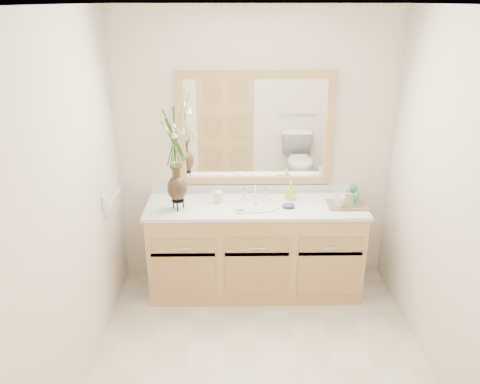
{
  "coord_description": "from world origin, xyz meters",
  "views": [
    {
      "loc": [
        -0.18,
        -2.58,
        2.42
      ],
      "look_at": [
        -0.14,
        0.65,
        1.09
      ],
      "focal_mm": 35.0,
      "sensor_mm": 36.0,
      "label": 1
    }
  ],
  "objects_px": {
    "tumbler": "(219,197)",
    "tray": "(348,205)",
    "soap_bottle": "(291,192)",
    "flower_vase": "(175,147)"
  },
  "relations": [
    {
      "from": "soap_bottle",
      "to": "tumbler",
      "type": "bearing_deg",
      "value": -150.03
    },
    {
      "from": "flower_vase",
      "to": "soap_bottle",
      "type": "relative_size",
      "value": 5.5
    },
    {
      "from": "soap_bottle",
      "to": "tray",
      "type": "bearing_deg",
      "value": 7.39
    },
    {
      "from": "tumbler",
      "to": "flower_vase",
      "type": "bearing_deg",
      "value": -158.54
    },
    {
      "from": "flower_vase",
      "to": "soap_bottle",
      "type": "bearing_deg",
      "value": 11.31
    },
    {
      "from": "soap_bottle",
      "to": "tray",
      "type": "xyz_separation_m",
      "value": [
        0.47,
        -0.14,
        -0.06
      ]
    },
    {
      "from": "soap_bottle",
      "to": "tray",
      "type": "distance_m",
      "value": 0.49
    },
    {
      "from": "tumbler",
      "to": "tray",
      "type": "distance_m",
      "value": 1.09
    },
    {
      "from": "flower_vase",
      "to": "tray",
      "type": "distance_m",
      "value": 1.5
    },
    {
      "from": "tumbler",
      "to": "soap_bottle",
      "type": "relative_size",
      "value": 0.69
    }
  ]
}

